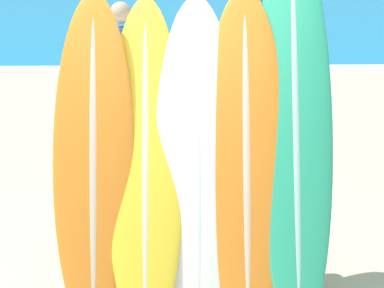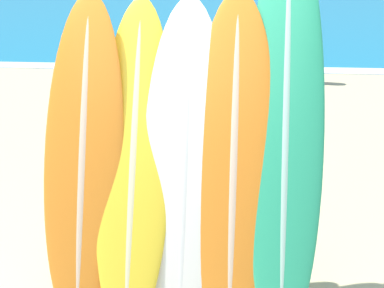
# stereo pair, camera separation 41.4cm
# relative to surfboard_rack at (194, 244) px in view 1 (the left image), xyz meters

# --- Properties ---
(surfboard_rack) EXTENTS (1.60, 0.04, 0.86)m
(surfboard_rack) POSITION_rel_surfboard_rack_xyz_m (0.00, 0.00, 0.00)
(surfboard_rack) COLOR #28282D
(surfboard_rack) RESTS_ON ground_plane
(surfboard_slot_0) EXTENTS (0.52, 0.87, 2.06)m
(surfboard_slot_0) POSITION_rel_surfboard_rack_xyz_m (-0.63, 0.04, 0.57)
(surfboard_slot_0) COLOR orange
(surfboard_slot_0) RESTS_ON ground_plane
(surfboard_slot_1) EXTENTS (0.49, 1.02, 2.02)m
(surfboard_slot_1) POSITION_rel_surfboard_rack_xyz_m (-0.31, 0.05, 0.55)
(surfboard_slot_1) COLOR yellow
(surfboard_slot_1) RESTS_ON ground_plane
(surfboard_slot_2) EXTENTS (0.54, 0.86, 2.03)m
(surfboard_slot_2) POSITION_rel_surfboard_rack_xyz_m (0.02, 0.04, 0.55)
(surfboard_slot_2) COLOR silver
(surfboard_slot_2) RESTS_ON ground_plane
(surfboard_slot_3) EXTENTS (0.55, 0.89, 2.08)m
(surfboard_slot_3) POSITION_rel_surfboard_rack_xyz_m (0.33, 0.05, 0.57)
(surfboard_slot_3) COLOR orange
(surfboard_slot_3) RESTS_ON ground_plane
(surfboard_slot_4) EXTENTS (0.49, 1.13, 2.47)m
(surfboard_slot_4) POSITION_rel_surfboard_rack_xyz_m (0.65, 0.14, 0.77)
(surfboard_slot_4) COLOR #289E70
(surfboard_slot_4) RESTS_ON ground_plane
(person_near_water) EXTENTS (0.24, 0.30, 1.77)m
(person_near_water) POSITION_rel_surfboard_rack_xyz_m (-0.74, 2.94, 0.50)
(person_near_water) COLOR beige
(person_near_water) RESTS_ON ground_plane
(person_mid_beach) EXTENTS (0.22, 0.28, 1.65)m
(person_mid_beach) POSITION_rel_surfboard_rack_xyz_m (1.42, 6.76, 0.44)
(person_mid_beach) COLOR #846047
(person_mid_beach) RESTS_ON ground_plane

